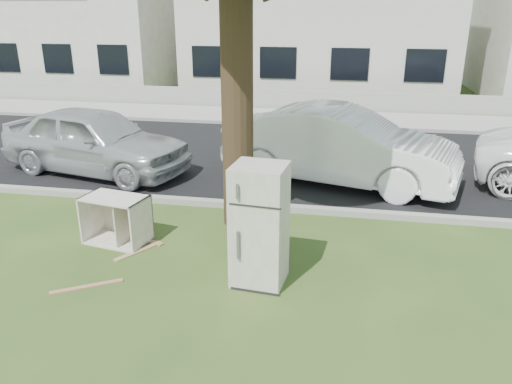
% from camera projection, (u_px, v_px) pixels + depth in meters
% --- Properties ---
extents(ground, '(120.00, 120.00, 0.00)m').
position_uv_depth(ground, '(239.00, 272.00, 7.30)').
color(ground, '#2F4A1A').
extents(road, '(120.00, 7.00, 0.01)m').
position_uv_depth(road, '(289.00, 158.00, 12.82)').
color(road, black).
rests_on(road, ground).
extents(kerb_near, '(120.00, 0.18, 0.12)m').
position_uv_depth(kerb_near, '(266.00, 210.00, 9.55)').
color(kerb_near, gray).
rests_on(kerb_near, ground).
extents(kerb_far, '(120.00, 0.18, 0.12)m').
position_uv_depth(kerb_far, '(302.00, 127.00, 16.10)').
color(kerb_far, gray).
rests_on(kerb_far, ground).
extents(sidewalk, '(120.00, 2.80, 0.01)m').
position_uv_depth(sidewalk, '(306.00, 118.00, 17.43)').
color(sidewalk, gray).
rests_on(sidewalk, ground).
extents(low_wall, '(120.00, 0.15, 0.70)m').
position_uv_depth(low_wall, '(310.00, 100.00, 18.78)').
color(low_wall, gray).
rests_on(low_wall, ground).
extents(townhouse_left, '(10.20, 8.16, 7.04)m').
position_uv_depth(townhouse_left, '(74.00, 9.00, 24.24)').
color(townhouse_left, silver).
rests_on(townhouse_left, ground).
extents(townhouse_center, '(11.22, 8.16, 7.44)m').
position_uv_depth(townhouse_center, '(322.00, 5.00, 22.12)').
color(townhouse_center, beige).
rests_on(townhouse_center, ground).
extents(fridge, '(0.77, 0.72, 1.72)m').
position_uv_depth(fridge, '(259.00, 225.00, 6.78)').
color(fridge, beige).
rests_on(fridge, ground).
extents(cabinet, '(1.11, 0.81, 0.79)m').
position_uv_depth(cabinet, '(116.00, 219.00, 8.13)').
color(cabinet, silver).
rests_on(cabinet, ground).
extents(plank_a, '(0.87, 0.59, 0.02)m').
position_uv_depth(plank_a, '(87.00, 286.00, 6.91)').
color(plank_a, '#A26F4E').
rests_on(plank_a, ground).
extents(plank_b, '(0.95, 0.47, 0.02)m').
position_uv_depth(plank_b, '(140.00, 238.00, 8.36)').
color(plank_b, '#9A7650').
rests_on(plank_b, ground).
extents(plank_c, '(0.54, 0.79, 0.02)m').
position_uv_depth(plank_c, '(139.00, 251.00, 7.91)').
color(plank_c, '#9F8858').
rests_on(plank_c, ground).
extents(car_center, '(5.28, 3.01, 1.65)m').
position_uv_depth(car_center, '(340.00, 146.00, 10.79)').
color(car_center, white).
rests_on(car_center, ground).
extents(car_left, '(4.77, 2.74, 1.53)m').
position_uv_depth(car_left, '(95.00, 140.00, 11.48)').
color(car_left, '#ACAFB3').
rests_on(car_left, ground).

